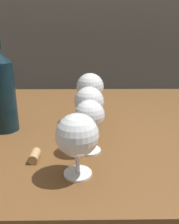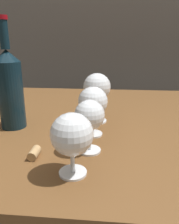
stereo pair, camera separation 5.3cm
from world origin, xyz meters
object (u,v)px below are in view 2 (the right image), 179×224
wine_glass_white (72,135)px  cork (34,153)px  wine_glass_rose (97,88)px  wine_bottle (10,88)px  wine_glass_amber (93,102)px  wine_glass_port (90,117)px

wine_glass_white → cork: bearing=150.1°
wine_glass_white → wine_glass_rose: size_ratio=0.82×
wine_bottle → cork: bearing=-55.2°
wine_glass_rose → cork: bearing=-117.7°
wine_bottle → cork: size_ratio=7.85×
wine_glass_rose → wine_glass_amber: bearing=-92.4°
wine_glass_rose → cork: size_ratio=3.89×
wine_glass_port → wine_bottle: 0.29m
wine_glass_amber → cork: 0.21m
wine_glass_port → wine_glass_rose: 0.21m
wine_glass_amber → cork: wine_glass_amber is taller
wine_glass_white → wine_glass_amber: wine_glass_amber is taller
wine_glass_port → wine_glass_amber: wine_glass_amber is taller
wine_glass_amber → wine_glass_rose: (0.00, 0.11, 0.02)m
wine_glass_rose → cork: 0.30m
wine_bottle → wine_glass_rose: bearing=15.2°
wine_glass_port → wine_glass_amber: bearing=90.0°
wine_glass_amber → wine_glass_port: bearing=-90.0°
wine_glass_rose → wine_bottle: size_ratio=0.50×
wine_glass_white → cork: size_ratio=3.19×
cork → wine_glass_rose: bearing=62.3°
wine_glass_port → wine_glass_rose: (0.00, 0.21, 0.02)m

